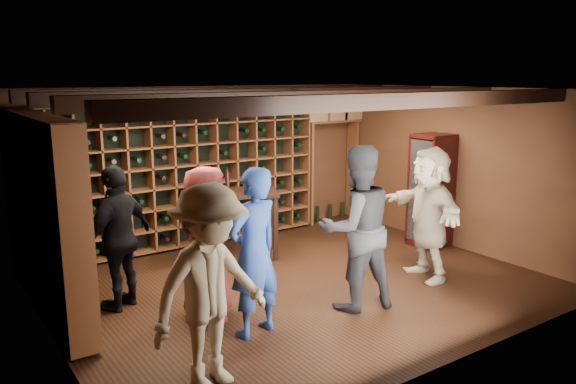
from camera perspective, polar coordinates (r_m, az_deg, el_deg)
ground at (r=7.43m, az=0.99°, el=-9.26°), size 6.00×6.00×0.00m
room_shell at (r=6.98m, az=0.82°, el=9.73°), size 6.00×6.00×6.00m
wine_rack_back at (r=8.84m, az=-10.60°, el=1.70°), size 4.65×0.30×2.20m
wine_rack_left at (r=6.75m, az=-23.33°, el=-2.21°), size 0.30×2.65×2.20m
crate_shelf at (r=10.30m, az=4.47°, el=5.63°), size 1.20×0.32×2.07m
display_cabinet at (r=9.11m, az=14.31°, el=-0.06°), size 0.55×0.50×1.75m
man_blue_shirt at (r=5.79m, az=-3.51°, el=-6.16°), size 0.73×0.56×1.78m
man_grey_suit at (r=6.48m, az=6.96°, el=-3.65°), size 1.07×0.91×1.91m
guest_red_floral at (r=6.27m, az=-8.33°, el=-5.15°), size 0.89×1.00×1.72m
guest_woman_black at (r=6.74m, az=-16.76°, el=-4.46°), size 1.06×0.86×1.69m
guest_khaki at (r=4.87m, az=-7.92°, el=-9.63°), size 1.28×0.89×1.81m
guest_beige at (r=7.63m, az=14.10°, el=-2.10°), size 0.95×1.72×1.77m
tasting_table at (r=8.29m, az=-5.74°, el=-0.81°), size 1.48×1.15×1.28m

